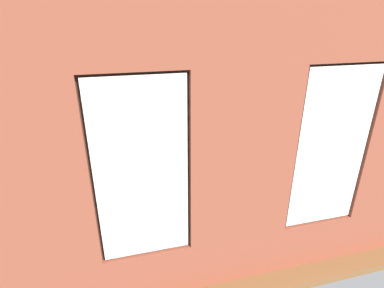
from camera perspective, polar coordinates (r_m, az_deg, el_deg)
ground_plane at (r=6.39m, az=-0.72°, el=-7.63°), size 6.28×5.85×0.10m
brick_wall_with_windows at (r=3.41m, az=9.66°, el=-2.64°), size 5.68×0.30×3.55m
white_wall_right at (r=5.52m, az=-29.70°, el=4.86°), size 0.10×4.85×3.55m
couch_by_window at (r=4.52m, az=-4.55°, el=-16.72°), size 1.75×0.87×0.80m
couch_left at (r=6.47m, az=19.68°, el=-4.88°), size 0.94×2.00×0.80m
coffee_table at (r=6.25m, az=-1.62°, el=-4.14°), size 1.47×0.70×0.41m
cup_ceramic at (r=6.24m, az=-3.46°, el=-3.13°), size 0.09×0.09×0.10m
candle_jar at (r=6.39m, az=1.65°, el=-2.31°), size 0.08×0.08×0.13m
table_plant_small at (r=6.02m, az=-5.50°, el=-3.86°), size 0.10×0.10×0.17m
remote_silver at (r=6.15m, az=-0.40°, el=-3.94°), size 0.11×0.18×0.02m
remote_gray at (r=6.22m, az=-1.62°, el=-3.63°), size 0.14×0.17×0.02m
media_console at (r=5.96m, az=-24.21°, el=-8.95°), size 1.12×0.42×0.52m
tv_flatscreen at (r=5.65m, az=-25.33°, el=-3.00°), size 1.22×0.20×0.85m
papasan_chair at (r=7.49m, az=-3.64°, el=1.41°), size 1.14×1.14×0.71m
potted_plant_between_couches at (r=4.59m, az=11.72°, el=-8.01°), size 0.95×0.89×1.50m
potted_plant_by_left_couch at (r=7.37m, az=11.08°, el=-0.24°), size 0.40×0.40×0.52m
potted_plant_mid_room_small at (r=7.32m, az=5.32°, el=-0.05°), size 0.35×0.35×0.51m
potted_plant_near_tv at (r=4.87m, az=-19.91°, el=-11.66°), size 0.63×0.63×0.86m
potted_plant_foreground_right at (r=7.74m, az=-20.32°, el=1.26°), size 0.76×0.81×1.26m
potted_plant_corner_far_left at (r=5.40m, az=29.32°, el=-4.98°), size 1.00×0.97×1.48m
potted_plant_corner_near_left at (r=8.50m, az=11.22°, el=5.12°), size 0.86×0.77×1.08m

